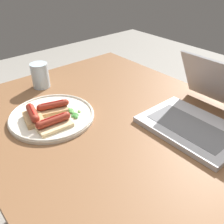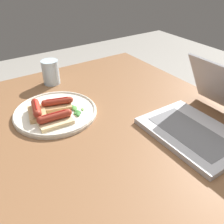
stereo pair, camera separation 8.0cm
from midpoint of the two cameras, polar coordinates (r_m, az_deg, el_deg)
desk at (r=0.88m, az=0.53°, el=-7.28°), size 1.21×0.87×0.76m
laptop at (r=0.87m, az=17.19°, el=-0.68°), size 0.32×0.33×0.21m
plate at (r=0.91m, az=-16.06°, el=-0.93°), size 0.30×0.30×0.02m
sausage_toast_left at (r=0.92m, az=-15.70°, el=0.96°), size 0.09×0.11×0.04m
sausage_toast_middle at (r=0.89m, az=-20.10°, el=-0.86°), size 0.11×0.08×0.05m
sausage_toast_right at (r=0.84m, az=-15.88°, el=-2.46°), size 0.08×0.12×0.04m
salad_pile at (r=0.90m, az=-11.55°, el=-0.24°), size 0.08×0.06×0.01m
drinking_glass at (r=1.13m, az=-18.10°, el=7.90°), size 0.07×0.07×0.11m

